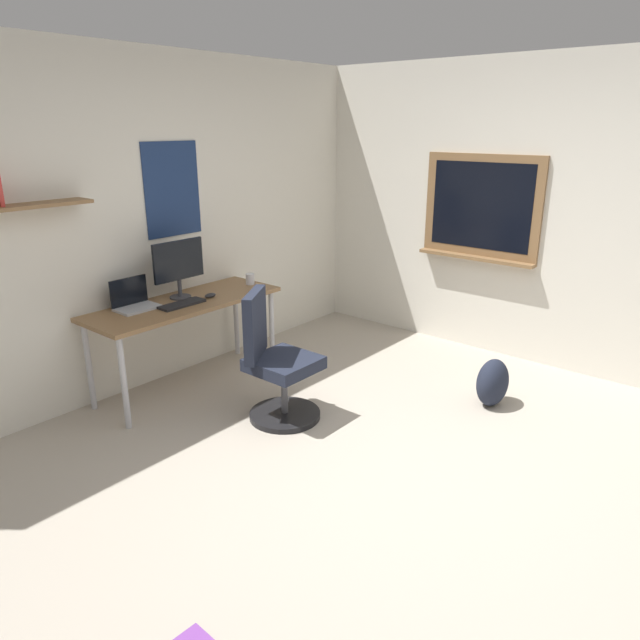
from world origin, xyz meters
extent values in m
plane|color=#ADA393|center=(0.00, 0.00, 0.00)|extent=(5.20, 5.20, 0.00)
cube|color=silver|center=(0.00, 2.45, 1.30)|extent=(5.00, 0.10, 2.60)
cube|color=olive|center=(-0.84, 2.30, 1.55)|extent=(0.68, 0.20, 0.02)
cube|color=navy|center=(0.29, 2.39, 1.55)|extent=(0.52, 0.01, 0.74)
cube|color=silver|center=(2.45, 0.00, 1.30)|extent=(0.10, 5.00, 2.60)
cube|color=olive|center=(2.38, 0.72, 1.35)|extent=(0.04, 1.10, 0.90)
cube|color=black|center=(2.37, 0.72, 1.35)|extent=(0.01, 0.94, 0.76)
cube|color=olive|center=(2.34, 0.72, 0.89)|extent=(0.12, 1.10, 0.03)
cube|color=olive|center=(0.09, 2.08, 0.71)|extent=(1.58, 0.58, 0.03)
cylinder|color=#B7B7BC|center=(-0.64, 1.85, 0.35)|extent=(0.04, 0.04, 0.69)
cylinder|color=#B7B7BC|center=(0.82, 1.85, 0.35)|extent=(0.04, 0.04, 0.69)
cylinder|color=#B7B7BC|center=(-0.64, 2.31, 0.35)|extent=(0.04, 0.04, 0.69)
cylinder|color=#B7B7BC|center=(0.82, 2.31, 0.35)|extent=(0.04, 0.04, 0.69)
cylinder|color=black|center=(0.19, 1.11, 0.02)|extent=(0.52, 0.52, 0.04)
cylinder|color=#4C4C51|center=(0.19, 1.11, 0.21)|extent=(0.05, 0.05, 0.34)
cube|color=#1E2333|center=(0.19, 1.11, 0.42)|extent=(0.44, 0.44, 0.09)
cube|color=#1E2333|center=(0.08, 1.28, 0.71)|extent=(0.38, 0.27, 0.48)
cube|color=#ADAFB5|center=(-0.26, 2.18, 0.73)|extent=(0.31, 0.21, 0.02)
cube|color=black|center=(-0.26, 2.28, 0.85)|extent=(0.31, 0.01, 0.21)
cylinder|color=#38383D|center=(0.13, 2.18, 0.73)|extent=(0.17, 0.17, 0.01)
cylinder|color=#38383D|center=(0.13, 2.18, 0.81)|extent=(0.03, 0.03, 0.14)
cube|color=black|center=(0.13, 2.17, 1.03)|extent=(0.46, 0.02, 0.31)
cube|color=black|center=(0.01, 2.01, 0.73)|extent=(0.37, 0.13, 0.02)
ellipsoid|color=#262628|center=(0.29, 2.01, 0.74)|extent=(0.10, 0.06, 0.03)
cylinder|color=silver|center=(0.78, 2.06, 0.77)|extent=(0.08, 0.08, 0.09)
ellipsoid|color=#1E2333|center=(1.35, 0.03, 0.18)|extent=(0.32, 0.22, 0.37)
camera|label=1|loc=(-2.59, -1.55, 2.05)|focal=32.71mm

